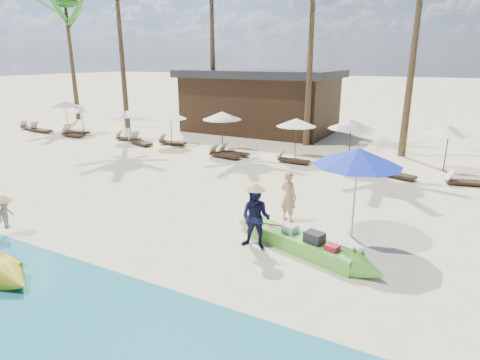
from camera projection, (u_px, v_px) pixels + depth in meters
The scene contains 29 objects.
ground at pixel (250, 252), 10.89m from camera, with size 240.00×240.00×0.00m, color beige.
green_canoe at pixel (301, 243), 10.90m from camera, with size 5.28×1.91×0.69m.
tourist at pixel (289, 197), 12.78m from camera, with size 0.60×0.40×1.65m, color tan.
vendor_green at pixel (256, 218), 10.94m from camera, with size 0.85×0.66×1.75m, color #17153C.
vendor_yellow at pixel (6, 214), 11.89m from camera, with size 0.60×0.34×0.92m, color gray.
blue_umbrella at pixel (358, 157), 11.19m from camera, with size 2.49×2.49×2.68m.
resort_parasol_0 at pixel (65, 104), 29.17m from camera, with size 2.05×2.05×2.11m.
lounger_0_left at pixel (28, 127), 29.66m from camera, with size 1.72×0.73×0.57m.
lounger_0_right at pixel (40, 129), 28.64m from camera, with size 1.93×0.65×0.65m.
resort_parasol_1 at pixel (81, 109), 27.58m from camera, with size 1.87×1.87×1.93m.
lounger_1_left at pixel (72, 134), 26.90m from camera, with size 1.71×0.55×0.58m.
lounger_1_right at pixel (75, 131), 27.81m from camera, with size 1.96×0.86×0.64m.
resort_parasol_2 at pixel (129, 113), 25.30m from camera, with size 1.89×1.89×1.95m.
lounger_2_left at pixel (127, 138), 25.74m from camera, with size 1.69×0.85×0.55m.
resort_parasol_3 at pixel (171, 116), 23.78m from camera, with size 1.95×1.95×2.01m.
lounger_3_left at pixel (140, 141), 24.47m from camera, with size 2.04×1.20×0.66m.
lounger_3_right at pixel (171, 142), 24.48m from camera, with size 1.77×0.65×0.59m.
resort_parasol_4 at pixel (222, 116), 22.06m from camera, with size 2.20×2.20×2.26m.
lounger_4_left at pixel (223, 154), 21.28m from camera, with size 1.90×0.80×0.63m.
lounger_4_right at pixel (233, 152), 21.71m from camera, with size 1.69×0.54×0.57m.
resort_parasol_5 at pixel (296, 122), 20.52m from camera, with size 2.07×2.07×2.13m.
lounger_5_left at pixel (292, 159), 20.19m from camera, with size 1.69×0.58×0.57m.
resort_parasol_6 at pixel (351, 124), 19.07m from camera, with size 2.22×2.22×2.28m.
lounger_6_left at pixel (376, 167), 18.65m from camera, with size 1.94×1.05×0.63m.
lounger_6_right at pixel (393, 173), 17.77m from camera, with size 1.85×1.11×0.60m.
resort_parasol_7 at pixel (449, 130), 18.31m from camera, with size 2.06×2.06×2.13m.
lounger_7_left at pixel (464, 181), 16.63m from camera, with size 1.69×0.87×0.55m.
palm_0 at pixel (67, 20), 32.72m from camera, with size 2.08×2.08×9.90m.
pavilion_west at pixel (260, 100), 28.63m from camera, with size 10.80×6.60×4.30m.
Camera 1 is at (4.42, -8.81, 5.04)m, focal length 30.00 mm.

